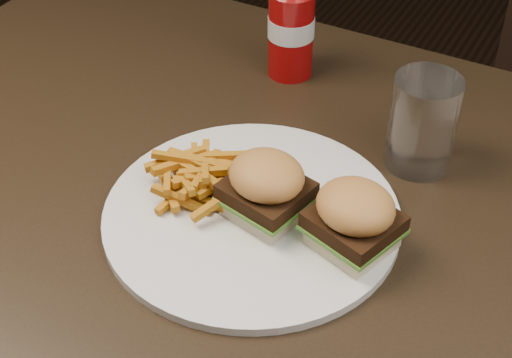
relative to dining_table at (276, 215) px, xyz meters
The scene contains 7 objects.
dining_table is the anchor object (origin of this frame).
plate 0.05m from the dining_table, 107.30° to the right, with size 0.33×0.33×0.01m, color white.
sandwich_half_a 0.05m from the dining_table, 83.50° to the right, with size 0.07×0.07×0.02m, color beige.
sandwich_half_b 0.12m from the dining_table, 17.24° to the right, with size 0.07×0.07×0.02m, color beige.
fries_pile 0.09m from the dining_table, 160.58° to the right, with size 0.11×0.11×0.04m, color #B7761F, non-canonical shape.
ketchup_bottle 0.29m from the dining_table, 113.43° to the left, with size 0.06×0.06×0.12m, color #940809.
tumbler 0.20m from the dining_table, 51.62° to the left, with size 0.08×0.08×0.12m, color white.
Camera 1 is at (0.29, -0.59, 1.34)m, focal length 55.00 mm.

